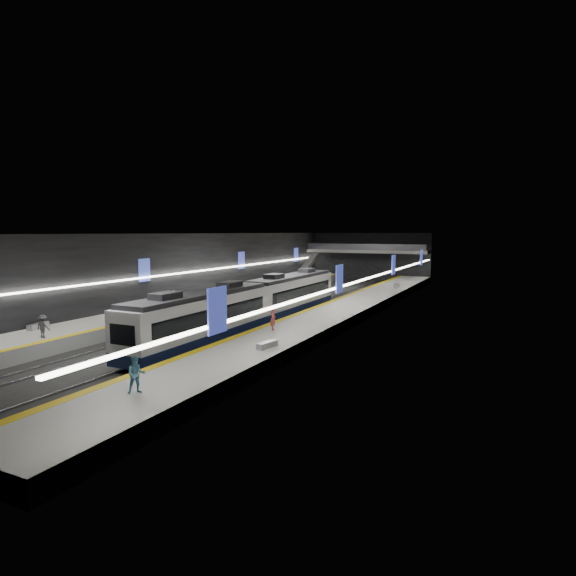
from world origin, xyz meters
The scene contains 26 objects.
ground centered at (0.00, 0.00, 0.00)m, with size 70.00×70.00×0.00m, color black.
ceiling centered at (0.00, 0.00, 8.00)m, with size 20.00×70.00×0.04m, color beige.
wall_left centered at (-10.00, 0.00, 4.00)m, with size 0.04×70.00×8.00m, color black.
wall_right centered at (10.00, 0.00, 4.00)m, with size 0.04×70.00×8.00m, color black.
wall_back centered at (0.00, 35.00, 4.00)m, with size 20.00×0.04×8.00m, color black.
platform_left centered at (-7.50, 0.00, 0.50)m, with size 5.00×70.00×1.00m, color slate.
tile_surface_left centered at (-7.50, 0.00, 1.01)m, with size 5.00×70.00×0.02m, color #B7B7B1.
tactile_strip_left centered at (-5.30, 0.00, 1.02)m, with size 0.60×70.00×0.02m, color #DCB60B.
platform_right centered at (7.50, 0.00, 0.50)m, with size 5.00×70.00×1.00m, color slate.
tile_surface_right centered at (7.50, 0.00, 1.01)m, with size 5.00×70.00×0.02m, color #B7B7B1.
tactile_strip_right centered at (5.30, 0.00, 1.02)m, with size 0.60×70.00×0.02m, color #DCB60B.
rails centered at (0.00, 0.00, 0.06)m, with size 6.52×70.00×0.12m.
train centered at (2.50, -8.57, 2.20)m, with size 2.69×30.04×3.60m.
ad_posters centered at (0.00, 1.00, 4.50)m, with size 19.94×53.50×2.20m.
cove_light_left centered at (-9.80, 0.00, 3.80)m, with size 0.25×68.60×0.12m, color white.
cove_light_right centered at (9.80, 0.00, 3.80)m, with size 0.25×68.60×0.12m, color white.
mezzanine_bridge centered at (0.00, 32.93, 5.04)m, with size 20.00×3.00×1.50m.
escalator centered at (-7.50, 26.00, 2.90)m, with size 1.20×8.00×0.60m, color #99999E.
bench_left_near centered at (-9.33, -20.06, 1.22)m, with size 0.51×1.83×0.45m, color #99999E.
bench_left_far centered at (-8.63, 14.87, 1.24)m, with size 0.54×1.93×0.47m, color #99999E.
bench_right_near centered at (8.77, -17.91, 1.20)m, with size 0.46×1.65×0.40m, color #99999E.
bench_right_far centered at (8.51, 18.20, 1.25)m, with size 0.57×2.05×0.50m, color #99999E.
passenger_right_a centered at (6.58, -12.90, 1.84)m, with size 0.61×0.40×1.68m, color #C14948.
passenger_right_b centered at (7.50, -27.86, 1.84)m, with size 0.82×0.64×1.69m, color teal.
passenger_left_a centered at (-7.10, -7.14, 1.79)m, with size 0.93×0.39×1.58m, color beige.
passenger_left_b centered at (-6.28, -21.95, 1.79)m, with size 1.02×0.58×1.57m, color #39383F.
Camera 1 is at (22.55, -43.62, 8.16)m, focal length 30.00 mm.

